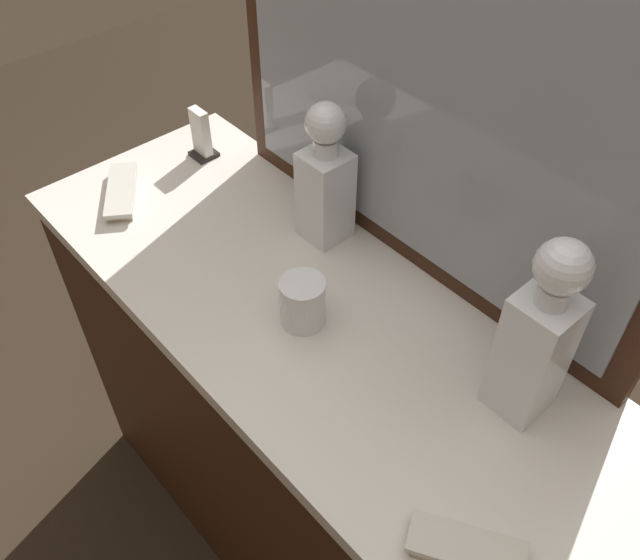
# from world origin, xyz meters

# --- Properties ---
(ground_plane) EXTENTS (6.00, 6.00, 0.00)m
(ground_plane) POSITION_xyz_m (0.00, 0.00, 0.00)
(ground_plane) COLOR #2D2319
(dresser) EXTENTS (1.26, 0.47, 0.88)m
(dresser) POSITION_xyz_m (0.00, 0.00, 0.44)
(dresser) COLOR #381E11
(dresser) RESTS_ON ground_plane
(dresser_mirror) EXTENTS (0.87, 0.03, 0.60)m
(dresser_mirror) POSITION_xyz_m (0.00, 0.22, 1.18)
(dresser_mirror) COLOR #381E11
(dresser_mirror) RESTS_ON dresser
(crystal_decanter_center) EXTENTS (0.08, 0.08, 0.28)m
(crystal_decanter_center) POSITION_xyz_m (-0.15, 0.14, 0.99)
(crystal_decanter_center) COLOR white
(crystal_decanter_center) RESTS_ON dresser
(crystal_decanter_far_right) EXTENTS (0.08, 0.08, 0.32)m
(crystal_decanter_far_right) POSITION_xyz_m (0.32, 0.10, 1.00)
(crystal_decanter_far_right) COLOR white
(crystal_decanter_far_right) RESTS_ON dresser
(crystal_tumbler_far_right) EXTENTS (0.08, 0.08, 0.09)m
(crystal_tumbler_far_right) POSITION_xyz_m (-0.01, -0.03, 0.92)
(crystal_tumbler_far_right) COLOR white
(crystal_tumbler_far_right) RESTS_ON dresser
(silver_brush_far_right) EXTENTS (0.17, 0.14, 0.02)m
(silver_brush_far_right) POSITION_xyz_m (-0.50, -0.09, 0.89)
(silver_brush_far_right) COLOR #B7A88C
(silver_brush_far_right) RESTS_ON dresser
(silver_brush_left) EXTENTS (0.15, 0.12, 0.02)m
(silver_brush_left) POSITION_xyz_m (0.42, -0.13, 0.89)
(silver_brush_left) COLOR #B7A88C
(silver_brush_left) RESTS_ON dresser
(napkin_holder) EXTENTS (0.05, 0.05, 0.11)m
(napkin_holder) POSITION_xyz_m (-0.51, 0.12, 0.92)
(napkin_holder) COLOR black
(napkin_holder) RESTS_ON dresser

